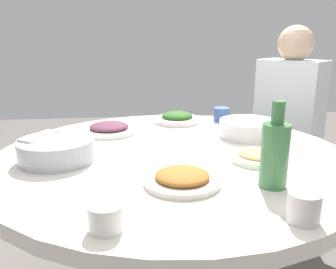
# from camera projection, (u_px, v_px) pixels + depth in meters

# --- Properties ---
(round_dining_table) EXTENTS (1.31, 1.31, 0.75)m
(round_dining_table) POSITION_uv_depth(u_px,v_px,m) (173.00, 175.00, 1.34)
(round_dining_table) COLOR #99999E
(round_dining_table) RESTS_ON ground
(rice_bowl) EXTENTS (0.26, 0.26, 0.08)m
(rice_bowl) POSITION_uv_depth(u_px,v_px,m) (56.00, 150.00, 1.23)
(rice_bowl) COLOR #B2B5BA
(rice_bowl) RESTS_ON round_dining_table
(soup_bowl) EXTENTS (0.25, 0.25, 0.07)m
(soup_bowl) POSITION_uv_depth(u_px,v_px,m) (249.00, 129.00, 1.53)
(soup_bowl) COLOR silver
(soup_bowl) RESTS_ON round_dining_table
(dish_eggplant) EXTENTS (0.24, 0.24, 0.05)m
(dish_eggplant) POSITION_uv_depth(u_px,v_px,m) (109.00, 129.00, 1.59)
(dish_eggplant) COLOR white
(dish_eggplant) RESTS_ON round_dining_table
(dish_stirfry) EXTENTS (0.23, 0.23, 0.04)m
(dish_stirfry) POSITION_uv_depth(u_px,v_px,m) (182.00, 178.00, 1.04)
(dish_stirfry) COLOR silver
(dish_stirfry) RESTS_ON round_dining_table
(dish_shrimp) EXTENTS (0.19, 0.19, 0.04)m
(dish_shrimp) POSITION_uv_depth(u_px,v_px,m) (259.00, 156.00, 1.24)
(dish_shrimp) COLOR white
(dish_shrimp) RESTS_ON round_dining_table
(dish_greens) EXTENTS (0.22, 0.22, 0.05)m
(dish_greens) POSITION_uv_depth(u_px,v_px,m) (177.00, 118.00, 1.78)
(dish_greens) COLOR white
(dish_greens) RESTS_ON round_dining_table
(green_bottle) EXTENTS (0.08, 0.08, 0.25)m
(green_bottle) POSITION_uv_depth(u_px,v_px,m) (275.00, 153.00, 1.00)
(green_bottle) COLOR #417C47
(green_bottle) RESTS_ON round_dining_table
(tea_cup_near) EXTENTS (0.08, 0.08, 0.07)m
(tea_cup_near) POSITION_uv_depth(u_px,v_px,m) (222.00, 114.00, 1.80)
(tea_cup_near) COLOR #385392
(tea_cup_near) RESTS_ON round_dining_table
(tea_cup_far) EXTENTS (0.08, 0.08, 0.07)m
(tea_cup_far) POSITION_uv_depth(u_px,v_px,m) (304.00, 207.00, 0.83)
(tea_cup_far) COLOR silver
(tea_cup_far) RESTS_ON round_dining_table
(tea_cup_side) EXTENTS (0.08, 0.08, 0.06)m
(tea_cup_side) POSITION_uv_depth(u_px,v_px,m) (106.00, 217.00, 0.79)
(tea_cup_side) COLOR white
(tea_cup_side) RESTS_ON round_dining_table
(stool_for_diner_left) EXTENTS (0.36, 0.36, 0.47)m
(stool_for_diner_left) POSITION_uv_depth(u_px,v_px,m) (281.00, 198.00, 2.14)
(stool_for_diner_left) COLOR brown
(stool_for_diner_left) RESTS_ON ground
(diner_left) EXTENTS (0.46, 0.47, 0.76)m
(diner_left) POSITION_uv_depth(u_px,v_px,m) (290.00, 108.00, 1.99)
(diner_left) COLOR #2D333D
(diner_left) RESTS_ON stool_for_diner_left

